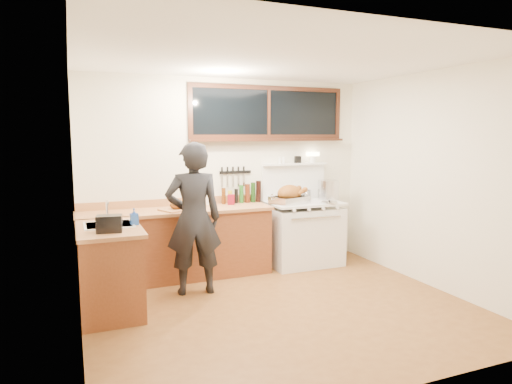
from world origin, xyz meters
name	(u,v)px	position (x,y,z in m)	size (l,w,h in m)	color
ground_plane	(282,309)	(0.00, 0.00, -0.01)	(4.00, 3.50, 0.02)	brown
room_shell	(283,154)	(0.00, 0.00, 1.65)	(4.10, 3.60, 2.65)	silver
counter_back	(177,243)	(-0.80, 1.45, 0.45)	(2.44, 0.64, 1.00)	brown
counter_left	(109,269)	(-1.70, 0.62, 0.45)	(0.64, 1.09, 0.90)	brown
sink_unit	(109,230)	(-1.68, 0.70, 0.85)	(0.50, 0.45, 0.37)	white
vintage_stove	(303,232)	(1.00, 1.41, 0.47)	(1.02, 0.74, 1.58)	white
back_window	(269,119)	(0.60, 1.72, 2.06)	(2.32, 0.13, 0.77)	black
left_doorway	(79,235)	(-1.99, -0.55, 1.09)	(0.02, 1.04, 2.17)	black
knife_strip	(234,173)	(0.08, 1.73, 1.31)	(0.46, 0.03, 0.28)	black
man	(194,219)	(-0.74, 0.82, 0.88)	(0.69, 0.50, 1.76)	black
soap_bottle	(134,217)	(-1.43, 0.62, 0.99)	(0.09, 0.09, 0.18)	#214BA6
toaster	(109,224)	(-1.70, 0.35, 0.98)	(0.26, 0.20, 0.17)	black
cutting_board	(179,206)	(-0.79, 1.36, 0.95)	(0.50, 0.44, 0.14)	#AD7344
roast_turkey	(290,196)	(0.75, 1.33, 1.00)	(0.56, 0.48, 0.26)	silver
stockpot	(328,190)	(1.44, 1.46, 1.04)	(0.31, 0.31, 0.28)	silver
saucepan	(305,194)	(1.18, 1.70, 0.97)	(0.23, 0.32, 0.13)	silver
pot_lid	(329,202)	(1.27, 1.15, 0.91)	(0.24, 0.24, 0.04)	silver
coffee_tin	(231,200)	(-0.03, 1.54, 0.97)	(0.11, 0.10, 0.14)	maroon
pitcher	(208,197)	(-0.32, 1.68, 1.00)	(0.11, 0.11, 0.19)	white
bottle_cluster	(245,194)	(0.21, 1.63, 1.03)	(0.58, 0.07, 0.30)	black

